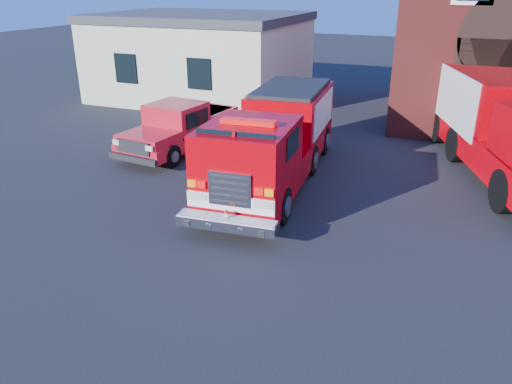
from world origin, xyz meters
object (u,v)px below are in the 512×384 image
at_px(side_building, 202,56).
at_px(fire_engine, 275,139).
at_px(secondary_truck, 510,123).
at_px(pickup_truck, 182,127).

relative_size(side_building, fire_engine, 1.16).
bearing_deg(side_building, secondary_truck, -24.32).
bearing_deg(side_building, fire_engine, -52.03).
bearing_deg(secondary_truck, fire_engine, -151.93).
distance_m(side_building, secondary_truck, 16.18).
relative_size(side_building, pickup_truck, 1.78).
bearing_deg(fire_engine, side_building, 127.97).
xyz_separation_m(fire_engine, secondary_truck, (6.74, 3.59, 0.29)).
bearing_deg(secondary_truck, pickup_truck, -170.17).
distance_m(fire_engine, pickup_truck, 4.67).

